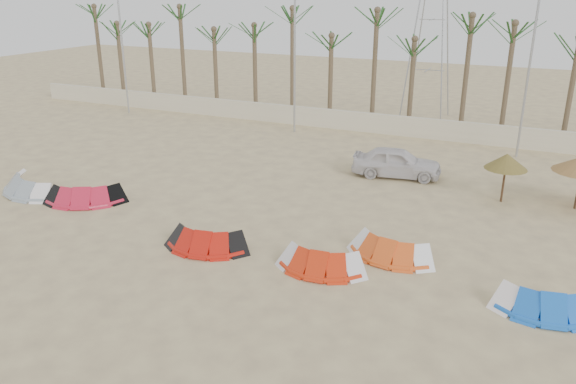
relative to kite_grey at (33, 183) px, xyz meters
The scene contains 15 objects.
ground 13.28m from the kite_grey, 18.36° to the right, with size 120.00×120.00×0.00m, color #D3BC85.
boundary_wall 21.82m from the kite_grey, 54.74° to the left, with size 60.00×0.30×1.30m, color beige.
palm_line 24.20m from the kite_grey, 55.53° to the left, with size 52.00×4.00×7.70m.
lamp_a 18.25m from the kite_grey, 114.98° to the left, with size 1.25×0.14×11.00m.
lamp_b 17.97m from the kite_grey, 67.26° to the left, with size 1.25×0.14×11.00m.
lamp_c 26.54m from the kite_grey, 37.48° to the left, with size 1.25×0.14×11.00m.
pylon 27.43m from the kite_grey, 60.28° to the left, with size 3.00×3.00×14.00m, color #A5A8AD, non-canonical shape.
kite_grey is the anchor object (origin of this frame).
kite_red_left 3.39m from the kite_grey, ahead, with size 4.01×2.88×0.90m.
kite_red_mid 11.11m from the kite_grey, ahead, with size 3.37×1.97×0.90m.
kite_red_right 15.53m from the kite_grey, ahead, with size 3.19×1.74×0.90m.
kite_orange 17.37m from the kite_grey, ahead, with size 3.35×1.94×0.90m.
kite_blue 22.69m from the kite_grey, ahead, with size 3.45×2.05×0.90m.
parasol_left 22.02m from the kite_grey, 21.24° to the left, with size 1.89×1.89×2.27m.
car 17.90m from the kite_grey, 31.86° to the left, with size 1.80×4.48×1.53m, color silver.
Camera 1 is at (9.07, -13.61, 9.30)m, focal length 35.00 mm.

